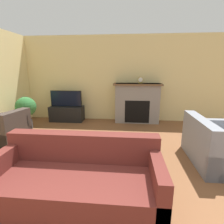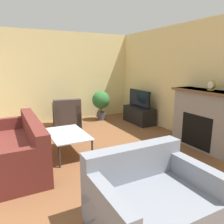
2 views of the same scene
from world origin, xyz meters
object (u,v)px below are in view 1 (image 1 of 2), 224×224
at_px(couch_loveseat, 218,148).
at_px(potted_plant, 26,108).
at_px(tv, 66,99).
at_px(couch_sectional, 78,181).
at_px(coffee_table, 87,143).
at_px(mantel_clock, 140,80).
at_px(armchair_by_window, 7,133).

bearing_deg(couch_loveseat, potted_plant, 71.93).
distance_m(tv, couch_sectional, 3.80).
height_order(tv, couch_sectional, tv).
xyz_separation_m(couch_sectional, coffee_table, (-0.11, 0.94, 0.10)).
height_order(couch_sectional, mantel_clock, mantel_clock).
height_order(tv, couch_loveseat, tv).
bearing_deg(couch_loveseat, mantel_clock, 27.78).
bearing_deg(tv, potted_plant, -135.11).
relative_size(couch_loveseat, mantel_clock, 6.41).
distance_m(tv, potted_plant, 1.22).
distance_m(coffee_table, potted_plant, 2.74).
bearing_deg(potted_plant, mantel_clock, 16.54).
xyz_separation_m(armchair_by_window, potted_plant, (-0.24, 1.18, 0.29)).
height_order(armchair_by_window, potted_plant, potted_plant).
relative_size(tv, mantel_clock, 5.01).
bearing_deg(coffee_table, armchair_by_window, 164.65).
bearing_deg(mantel_clock, tv, -177.65).
bearing_deg(armchair_by_window, couch_loveseat, 95.66).
distance_m(couch_loveseat, potted_plant, 4.73).
bearing_deg(tv, armchair_by_window, -107.05).
distance_m(couch_sectional, potted_plant, 3.48).
relative_size(couch_sectional, couch_loveseat, 1.61).
bearing_deg(couch_sectional, armchair_by_window, 143.95).
height_order(armchair_by_window, coffee_table, armchair_by_window).
height_order(couch_sectional, potted_plant, potted_plant).
relative_size(couch_sectional, coffee_table, 1.83).
distance_m(couch_loveseat, armchair_by_window, 4.26).
bearing_deg(coffee_table, couch_loveseat, 5.81).
distance_m(tv, couch_loveseat, 4.33).
bearing_deg(armchair_by_window, tv, 172.40).
height_order(couch_sectional, armchair_by_window, same).
xyz_separation_m(armchair_by_window, mantel_clock, (2.98, 2.14, 1.04)).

